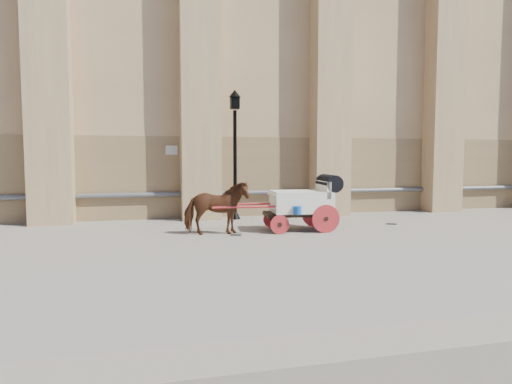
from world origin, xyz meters
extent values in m
plane|color=slate|center=(0.00, 0.00, 0.00)|extent=(90.00, 90.00, 0.00)
cube|color=tan|center=(2.00, 8.00, 9.00)|extent=(44.00, 8.00, 18.00)
cube|color=olive|center=(2.00, 4.15, 1.50)|extent=(44.00, 0.35, 3.00)
cylinder|color=#59595B|center=(2.00, 3.88, 0.90)|extent=(42.00, 0.18, 0.18)
cube|color=beige|center=(-2.00, 3.97, 2.50)|extent=(0.42, 0.04, 0.32)
cube|color=tan|center=(9.00, 3.60, 8.50)|extent=(1.40, 0.90, 17.00)
imported|color=brown|center=(-0.99, 0.23, 0.78)|extent=(1.90, 0.96, 1.56)
cube|color=black|center=(1.58, 0.37, 0.52)|extent=(2.14, 1.11, 0.11)
cube|color=white|center=(1.67, 0.37, 0.89)|extent=(1.88, 1.32, 0.66)
cube|color=white|center=(2.37, 0.30, 1.27)|extent=(0.24, 1.18, 0.52)
cube|color=white|center=(0.88, 0.43, 1.13)|extent=(0.42, 1.06, 0.09)
cylinder|color=black|center=(2.56, 0.29, 1.45)|extent=(0.63, 1.21, 0.53)
cylinder|color=red|center=(2.23, -0.27, 0.42)|extent=(0.85, 0.13, 0.84)
cylinder|color=red|center=(2.33, 0.89, 0.42)|extent=(0.85, 0.13, 0.84)
cylinder|color=red|center=(0.83, -0.14, 0.28)|extent=(0.57, 0.10, 0.56)
cylinder|color=red|center=(0.93, 1.01, 0.28)|extent=(0.57, 0.10, 0.56)
cylinder|color=red|center=(0.00, 0.09, 0.80)|extent=(2.25, 0.26, 0.07)
cylinder|color=red|center=(0.07, 0.93, 0.80)|extent=(2.25, 0.26, 0.07)
cylinder|color=#1552AF|center=(1.33, -0.26, 0.70)|extent=(0.24, 0.24, 0.24)
cylinder|color=black|center=(0.21, 3.33, 1.96)|extent=(0.13, 0.13, 3.91)
cone|color=black|center=(0.21, 3.33, 0.20)|extent=(0.39, 0.39, 0.39)
cube|color=black|center=(0.21, 3.33, 4.19)|extent=(0.30, 0.30, 0.46)
cone|color=black|center=(0.21, 3.33, 4.51)|extent=(0.43, 0.43, 0.26)
cube|color=black|center=(-0.45, 0.02, 0.01)|extent=(0.39, 0.39, 0.01)
cube|color=black|center=(5.06, 0.81, 0.01)|extent=(0.42, 0.42, 0.01)
camera|label=1|loc=(-3.11, -12.81, 2.30)|focal=32.00mm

